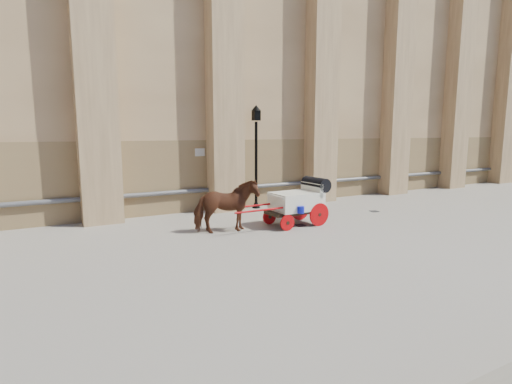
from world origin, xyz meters
TOP-DOWN VIEW (x-y plane):
  - ground at (0.00, 0.00)m, footprint 90.00×90.00m
  - cathedral at (2.07, 7.81)m, footprint 44.80×9.20m
  - horse at (-2.57, 0.10)m, footprint 2.22×1.26m
  - carriage at (0.25, -0.09)m, footprint 3.88×1.40m
  - street_lamp at (0.41, 3.47)m, footprint 0.42×0.42m
  - drain_grate_near at (0.19, -0.26)m, footprint 0.35×0.35m
  - drain_grate_far at (4.42, 0.35)m, footprint 0.39×0.39m

SIDE VIEW (x-z plane):
  - ground at x=0.00m, z-range 0.00..0.00m
  - drain_grate_near at x=0.19m, z-range 0.00..0.01m
  - drain_grate_far at x=4.42m, z-range 0.00..0.01m
  - horse at x=-2.57m, z-range 0.00..1.77m
  - carriage at x=0.25m, z-range 0.07..1.75m
  - street_lamp at x=0.41m, z-range 0.16..4.64m
  - cathedral at x=2.07m, z-range -0.59..18.61m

